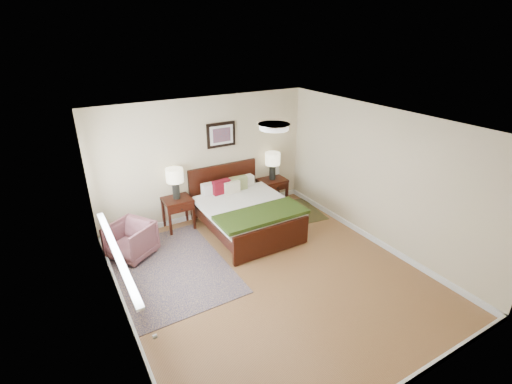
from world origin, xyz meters
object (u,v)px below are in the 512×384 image
(armchair, at_px, (131,240))
(rug_persian, at_px, (171,268))
(bed, at_px, (245,207))
(lamp_right, at_px, (273,161))
(nightstand_left, at_px, (178,205))
(nightstand_right, at_px, (272,189))
(lamp_left, at_px, (175,178))

(armchair, xyz_separation_m, rug_persian, (0.45, -0.71, -0.31))
(bed, bearing_deg, lamp_right, 33.99)
(nightstand_left, xyz_separation_m, nightstand_right, (2.21, 0.01, -0.16))
(bed, bearing_deg, armchair, 174.90)
(armchair, bearing_deg, rug_persian, -1.38)
(nightstand_left, relative_size, rug_persian, 0.26)
(nightstand_right, relative_size, lamp_left, 0.99)
(nightstand_left, height_order, nightstand_right, nightstand_left)
(nightstand_right, height_order, rug_persian, nightstand_right)
(nightstand_left, distance_m, armchair, 1.20)
(nightstand_left, distance_m, nightstand_right, 2.21)
(bed, height_order, lamp_right, lamp_right)
(lamp_right, bearing_deg, lamp_left, 180.00)
(bed, xyz_separation_m, armchair, (-2.15, 0.19, -0.18))
(nightstand_right, xyz_separation_m, rug_persian, (-2.81, -1.26, -0.36))
(armchair, bearing_deg, lamp_left, 84.22)
(lamp_left, xyz_separation_m, lamp_right, (2.21, 0.00, -0.05))
(bed, xyz_separation_m, rug_persian, (-1.70, -0.52, -0.49))
(nightstand_right, xyz_separation_m, lamp_right, (0.00, 0.01, 0.66))
(nightstand_left, bearing_deg, rug_persian, -115.85)
(lamp_left, bearing_deg, nightstand_left, -90.00)
(bed, bearing_deg, nightstand_right, 33.55)
(bed, relative_size, nightstand_left, 3.09)
(lamp_right, distance_m, armchair, 3.39)
(nightstand_right, height_order, armchair, armchair)
(nightstand_left, bearing_deg, bed, -33.68)
(bed, relative_size, lamp_left, 3.27)
(rug_persian, bearing_deg, armchair, 121.69)
(bed, height_order, armchair, bed)
(lamp_right, bearing_deg, nightstand_right, -90.00)
(bed, xyz_separation_m, nightstand_right, (1.11, 0.74, -0.13))
(nightstand_right, distance_m, lamp_left, 2.32)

